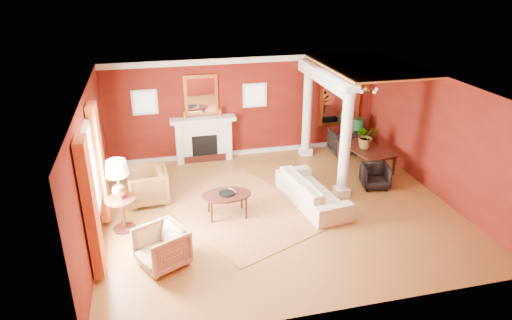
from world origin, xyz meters
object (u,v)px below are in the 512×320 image
object	(u,v)px
armchair_leopard	(148,184)
armchair_stripe	(162,246)
side_table	(119,183)
dining_table	(367,152)
sofa	(313,186)
coffee_table	(227,196)

from	to	relation	value
armchair_leopard	armchair_stripe	bearing A→B (deg)	0.75
armchair_stripe	side_table	bearing A→B (deg)	-179.74
side_table	dining_table	distance (m)	6.82
armchair_stripe	side_table	size ratio (longest dim) A/B	0.53
sofa	side_table	distance (m)	4.40
sofa	side_table	size ratio (longest dim) A/B	1.43
sofa	side_table	world-z (taller)	side_table
coffee_table	armchair_leopard	bearing A→B (deg)	147.29
side_table	coffee_table	bearing A→B (deg)	1.04
sofa	armchair_stripe	world-z (taller)	sofa
armchair_stripe	side_table	world-z (taller)	side_table
coffee_table	dining_table	world-z (taller)	dining_table
dining_table	coffee_table	bearing A→B (deg)	101.69
armchair_stripe	dining_table	size ratio (longest dim) A/B	0.51
coffee_table	side_table	xyz separation A→B (m)	(-2.27, -0.04, 0.59)
dining_table	armchair_stripe	bearing A→B (deg)	108.88
armchair_stripe	coffee_table	size ratio (longest dim) A/B	0.77
dining_table	armchair_leopard	bearing A→B (deg)	85.58
armchair_stripe	sofa	bearing A→B (deg)	87.69
armchair_leopard	dining_table	bearing A→B (deg)	92.58
dining_table	side_table	bearing A→B (deg)	94.72
armchair_leopard	coffee_table	size ratio (longest dim) A/B	0.84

